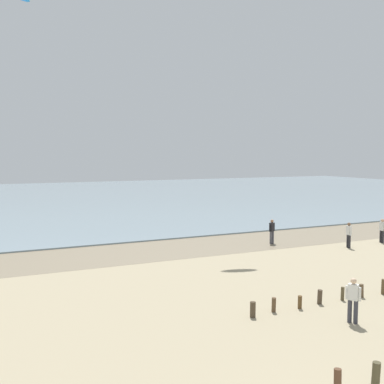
{
  "coord_description": "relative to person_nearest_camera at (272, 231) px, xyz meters",
  "views": [
    {
      "loc": [
        -8.09,
        -5.98,
        6.31
      ],
      "look_at": [
        -0.04,
        11.29,
        4.72
      ],
      "focal_mm": 43.28,
      "sensor_mm": 36.0,
      "label": 1
    }
  ],
  "objects": [
    {
      "name": "sea",
      "position": [
        -10.52,
        39.4,
        -0.87
      ],
      "size": [
        160.0,
        70.0,
        0.1
      ],
      "primitive_type": "cube",
      "color": "#7F939E",
      "rests_on": "ground"
    },
    {
      "name": "person_mid_beach",
      "position": [
        7.25,
        -3.03,
        0.0
      ],
      "size": [
        0.26,
        0.57,
        1.71
      ],
      "color": "#232328",
      "rests_on": "ground"
    },
    {
      "name": "wet_sand_strip",
      "position": [
        -10.52,
        1.31,
        -0.91
      ],
      "size": [
        120.0,
        6.18,
        0.01
      ],
      "primitive_type": "cube",
      "color": "#84755B",
      "rests_on": "ground"
    },
    {
      "name": "person_left_flank",
      "position": [
        -6.08,
        -13.98,
        0.0
      ],
      "size": [
        0.38,
        0.5,
        1.71
      ],
      "color": "#383842",
      "rests_on": "ground"
    },
    {
      "name": "person_far_down_beach",
      "position": [
        3.84,
        -3.37,
        0.0
      ],
      "size": [
        0.3,
        0.55,
        1.71
      ],
      "color": "#232328",
      "rests_on": "ground"
    },
    {
      "name": "person_nearest_camera",
      "position": [
        0.0,
        0.0,
        0.0
      ],
      "size": [
        0.55,
        0.31,
        1.71
      ],
      "color": "#4C4C56",
      "rests_on": "ground"
    }
  ]
}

